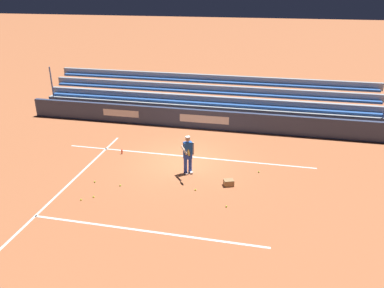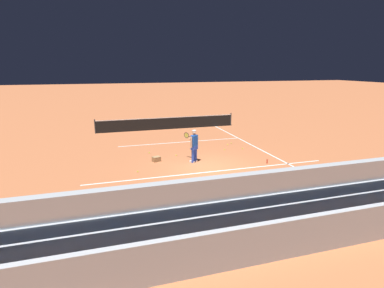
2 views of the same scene
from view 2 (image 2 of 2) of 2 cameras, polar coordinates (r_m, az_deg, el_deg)
ground_plane at (r=14.84m, az=3.41°, el=-4.63°), size 160.00×160.00×0.00m
court_baseline_white at (r=14.39m, az=4.10°, el=-5.25°), size 12.00×0.10×0.01m
court_sideline_white at (r=19.95m, az=10.59°, el=0.18°), size 0.10×12.00×0.01m
court_service_line_white at (r=19.87m, az=-2.02°, el=0.36°), size 8.22×0.10×0.01m
back_wall_sponsor_board at (r=10.94m, az=11.42°, el=-9.00°), size 20.78×0.25×1.10m
bleacher_stand at (r=9.45m, az=16.71°, el=-12.10°), size 19.74×2.40×2.95m
tennis_player at (r=15.49m, az=0.36°, el=-0.32°), size 0.60×1.05×1.71m
ball_box_cardboard at (r=15.93m, az=-6.80°, el=-2.86°), size 0.48×0.42×0.26m
tennis_ball_far_left at (r=19.65m, az=7.49°, el=0.17°), size 0.07×0.07×0.07m
tennis_ball_far_right at (r=16.85m, az=-3.04°, el=-2.16°), size 0.07×0.07×0.07m
tennis_ball_by_box at (r=14.49m, az=-10.29°, el=-5.19°), size 0.07×0.07×0.07m
tennis_ball_stray_back at (r=18.47m, az=9.60°, el=-0.84°), size 0.07×0.07×0.07m
tennis_ball_midcourt at (r=19.24m, az=6.83°, el=-0.11°), size 0.07×0.07×0.07m
tennis_ball_on_baseline at (r=18.06m, az=6.22°, el=-1.07°), size 0.07×0.07×0.07m
tennis_ball_toward_net at (r=17.48m, az=-8.14°, el=-1.66°), size 0.07×0.07×0.07m
water_bottle at (r=15.99m, az=14.12°, el=-3.22°), size 0.07×0.07×0.22m
tennis_net at (r=23.98m, az=-4.73°, el=3.98°), size 11.09×0.09×1.07m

